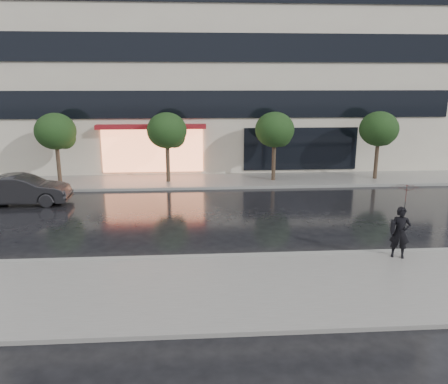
{
  "coord_description": "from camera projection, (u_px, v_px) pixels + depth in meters",
  "views": [
    {
      "loc": [
        -1.5,
        -14.25,
        5.66
      ],
      "look_at": [
        -0.37,
        2.37,
        1.4
      ],
      "focal_mm": 35.0,
      "sensor_mm": 36.0,
      "label": 1
    }
  ],
  "objects": [
    {
      "name": "curb_far",
      "position": [
        223.0,
        188.0,
        23.48
      ],
      "size": [
        60.0,
        0.25,
        0.14
      ],
      "primitive_type": "cube",
      "color": "gray",
      "rests_on": "ground"
    },
    {
      "name": "tree_far_west",
      "position": [
        57.0,
        133.0,
        23.66
      ],
      "size": [
        2.2,
        2.2,
        3.99
      ],
      "color": "#33261C",
      "rests_on": "ground"
    },
    {
      "name": "office_building",
      "position": [
        214.0,
        31.0,
        30.42
      ],
      "size": [
        30.0,
        12.76,
        18.0
      ],
      "color": "beige",
      "rests_on": "ground"
    },
    {
      "name": "sidewalk_far",
      "position": [
        221.0,
        181.0,
        25.17
      ],
      "size": [
        60.0,
        3.5,
        0.12
      ],
      "primitive_type": "cube",
      "color": "slate",
      "rests_on": "ground"
    },
    {
      "name": "tree_far_east",
      "position": [
        380.0,
        130.0,
        24.85
      ],
      "size": [
        2.2,
        2.2,
        3.99
      ],
      "color": "#33261C",
      "rests_on": "ground"
    },
    {
      "name": "tree_mid_east",
      "position": [
        276.0,
        131.0,
        24.45
      ],
      "size": [
        2.2,
        2.2,
        3.99
      ],
      "color": "#33261C",
      "rests_on": "ground"
    },
    {
      "name": "sidewalk_near",
      "position": [
        251.0,
        288.0,
        12.12
      ],
      "size": [
        60.0,
        4.5,
        0.12
      ],
      "primitive_type": "cube",
      "color": "slate",
      "rests_on": "ground"
    },
    {
      "name": "ground",
      "position": [
        239.0,
        247.0,
        15.28
      ],
      "size": [
        120.0,
        120.0,
        0.0
      ],
      "primitive_type": "plane",
      "color": "black",
      "rests_on": "ground"
    },
    {
      "name": "parked_car",
      "position": [
        22.0,
        190.0,
        20.39
      ],
      "size": [
        4.33,
        1.64,
        1.41
      ],
      "primitive_type": "imported",
      "rotation": [
        0.0,
        0.0,
        1.6
      ],
      "color": "black",
      "rests_on": "ground"
    },
    {
      "name": "curb_near",
      "position": [
        242.0,
        256.0,
        14.29
      ],
      "size": [
        60.0,
        0.25,
        0.14
      ],
      "primitive_type": "cube",
      "color": "gray",
      "rests_on": "ground"
    },
    {
      "name": "pedestrian_with_umbrella",
      "position": [
        404.0,
        209.0,
        13.71
      ],
      "size": [
        1.33,
        1.34,
        2.44
      ],
      "rotation": [
        0.0,
        0.0,
        -0.37
      ],
      "color": "black",
      "rests_on": "sidewalk_near"
    },
    {
      "name": "tree_mid_west",
      "position": [
        168.0,
        132.0,
        24.05
      ],
      "size": [
        2.2,
        2.2,
        3.99
      ],
      "color": "#33261C",
      "rests_on": "ground"
    }
  ]
}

